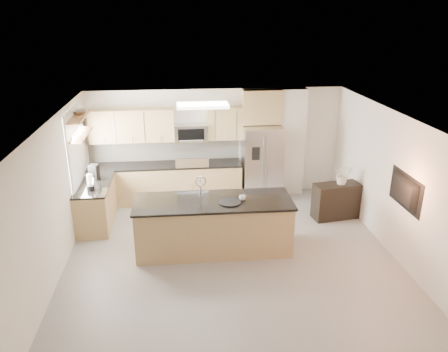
{
  "coord_description": "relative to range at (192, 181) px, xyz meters",
  "views": [
    {
      "loc": [
        -0.89,
        -6.8,
        4.28
      ],
      "look_at": [
        -0.01,
        1.3,
        1.19
      ],
      "focal_mm": 35.0,
      "sensor_mm": 36.0,
      "label": 1
    }
  ],
  "objects": [
    {
      "name": "upper_cabinets",
      "position": [
        -0.7,
        0.16,
        1.35
      ],
      "size": [
        3.5,
        0.33,
        0.75
      ],
      "color": "tan",
      "rests_on": "wall_back"
    },
    {
      "name": "shelf_upper",
      "position": [
        -2.25,
        -0.97,
        1.85
      ],
      "size": [
        0.3,
        1.2,
        0.04
      ],
      "primitive_type": "cube",
      "color": "olive",
      "rests_on": "wall_left"
    },
    {
      "name": "television",
      "position": [
        3.51,
        -3.12,
        0.88
      ],
      "size": [
        0.14,
        1.08,
        0.62
      ],
      "primitive_type": "imported",
      "rotation": [
        0.0,
        0.0,
        1.57
      ],
      "color": "black",
      "rests_on": "wall_right"
    },
    {
      "name": "wall_back",
      "position": [
        0.6,
        0.33,
        0.83
      ],
      "size": [
        6.0,
        0.02,
        2.6
      ],
      "primitive_type": "cube",
      "color": "silver",
      "rests_on": "floor"
    },
    {
      "name": "flower_vase",
      "position": [
        3.18,
        -1.31,
        0.64
      ],
      "size": [
        0.68,
        0.62,
        0.64
      ],
      "primitive_type": "imported",
      "rotation": [
        0.0,
        0.0,
        0.22
      ],
      "color": "silver",
      "rests_on": "credenza"
    },
    {
      "name": "island",
      "position": [
        0.3,
        -2.39,
        0.03
      ],
      "size": [
        2.93,
        1.09,
        1.43
      ],
      "rotation": [
        0.0,
        0.0,
        -0.02
      ],
      "color": "tan",
      "rests_on": "floor"
    },
    {
      "name": "wall_front",
      "position": [
        0.6,
        -6.17,
        0.83
      ],
      "size": [
        6.0,
        0.02,
        2.6
      ],
      "primitive_type": "cube",
      "color": "silver",
      "rests_on": "floor"
    },
    {
      "name": "bowl",
      "position": [
        -2.25,
        -0.77,
        1.91
      ],
      "size": [
        0.46,
        0.46,
        0.1
      ],
      "primitive_type": "imported",
      "rotation": [
        0.0,
        0.0,
        0.2
      ],
      "color": "#B3B3B5",
      "rests_on": "shelf_upper"
    },
    {
      "name": "cup",
      "position": [
        0.84,
        -2.43,
        0.58
      ],
      "size": [
        0.14,
        0.14,
        0.09
      ],
      "primitive_type": "imported",
      "rotation": [
        0.0,
        0.0,
        -0.2
      ],
      "color": "white",
      "rests_on": "island"
    },
    {
      "name": "microwave",
      "position": [
        0.0,
        0.12,
        1.16
      ],
      "size": [
        0.76,
        0.4,
        0.4
      ],
      "color": "#B3B3B5",
      "rests_on": "upper_cabinets"
    },
    {
      "name": "shelf_lower",
      "position": [
        -2.25,
        -0.97,
        1.48
      ],
      "size": [
        0.3,
        1.2,
        0.04
      ],
      "primitive_type": "cube",
      "color": "olive",
      "rests_on": "wall_left"
    },
    {
      "name": "wall_right",
      "position": [
        3.6,
        -2.92,
        0.83
      ],
      "size": [
        0.02,
        6.5,
        2.6
      ],
      "primitive_type": "cube",
      "color": "silver",
      "rests_on": "floor"
    },
    {
      "name": "back_counter",
      "position": [
        -0.63,
        0.01,
        -0.0
      ],
      "size": [
        3.55,
        0.66,
        1.44
      ],
      "color": "tan",
      "rests_on": "floor"
    },
    {
      "name": "ceiling",
      "position": [
        0.6,
        -2.92,
        2.13
      ],
      "size": [
        6.0,
        6.5,
        0.02
      ],
      "primitive_type": "cube",
      "color": "silver",
      "rests_on": "wall_back"
    },
    {
      "name": "refrigerator",
      "position": [
        1.66,
        -0.05,
        0.42
      ],
      "size": [
        0.92,
        0.78,
        1.78
      ],
      "color": "#B3B3B5",
      "rests_on": "floor"
    },
    {
      "name": "kettle",
      "position": [
        -2.02,
        -1.28,
        0.57
      ],
      "size": [
        0.22,
        0.22,
        0.27
      ],
      "color": "#B3B3B5",
      "rests_on": "left_counter"
    },
    {
      "name": "floor",
      "position": [
        0.6,
        -2.92,
        -0.47
      ],
      "size": [
        6.5,
        6.5,
        0.0
      ],
      "primitive_type": "plane",
      "color": "gray",
      "rests_on": "ground"
    },
    {
      "name": "wall_left",
      "position": [
        -2.4,
        -2.92,
        0.83
      ],
      "size": [
        0.02,
        6.5,
        2.6
      ],
      "primitive_type": "cube",
      "color": "silver",
      "rests_on": "floor"
    },
    {
      "name": "coffee_maker",
      "position": [
        -2.09,
        -0.81,
        0.6
      ],
      "size": [
        0.21,
        0.24,
        0.32
      ],
      "color": "black",
      "rests_on": "left_counter"
    },
    {
      "name": "credenza",
      "position": [
        3.08,
        -1.32,
        -0.08
      ],
      "size": [
        1.04,
        0.56,
        0.79
      ],
      "primitive_type": "cube",
      "rotation": [
        0.0,
        0.0,
        0.15
      ],
      "color": "black",
      "rests_on": "floor"
    },
    {
      "name": "platter",
      "position": [
        0.59,
        -2.52,
        0.55
      ],
      "size": [
        0.54,
        0.54,
        0.02
      ],
      "primitive_type": "cylinder",
      "rotation": [
        0.0,
        0.0,
        0.38
      ],
      "color": "black",
      "rests_on": "island"
    },
    {
      "name": "blender",
      "position": [
        -2.07,
        -1.42,
        0.6
      ],
      "size": [
        0.15,
        0.15,
        0.34
      ],
      "color": "black",
      "rests_on": "left_counter"
    },
    {
      "name": "window",
      "position": [
        -2.38,
        -1.07,
        1.18
      ],
      "size": [
        0.04,
        1.15,
        1.65
      ],
      "color": "white",
      "rests_on": "wall_left"
    },
    {
      "name": "range",
      "position": [
        0.0,
        0.0,
        0.0
      ],
      "size": [
        0.76,
        0.64,
        1.14
      ],
      "color": "black",
      "rests_on": "floor"
    },
    {
      "name": "left_counter",
      "position": [
        -2.07,
        -1.07,
        -0.01
      ],
      "size": [
        0.66,
        1.5,
        0.92
      ],
      "color": "tan",
      "rests_on": "floor"
    },
    {
      "name": "ceiling_fixture",
      "position": [
        0.2,
        -1.32,
        2.09
      ],
      "size": [
        1.0,
        0.5,
        0.06
      ],
      "primitive_type": "cube",
      "color": "white",
      "rests_on": "ceiling"
    },
    {
      "name": "partition_column",
      "position": [
        2.42,
        0.18,
        0.83
      ],
      "size": [
        0.6,
        0.3,
        2.6
      ],
      "primitive_type": "cube",
      "color": "silver",
      "rests_on": "floor"
    }
  ]
}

